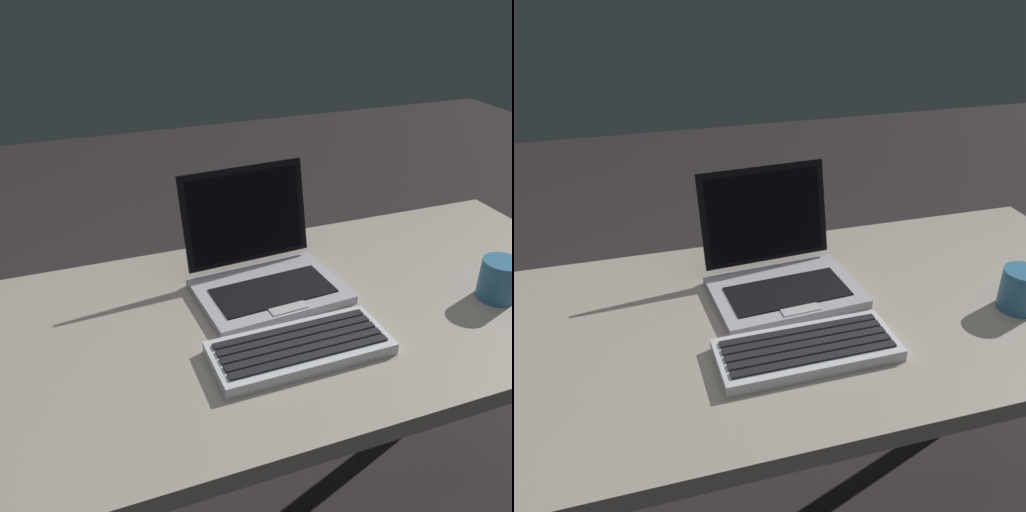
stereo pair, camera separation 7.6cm
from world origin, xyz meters
TOP-DOWN VIEW (x-y plane):
  - desk at (0.00, 0.00)m, footprint 1.74×0.69m
  - laptop_front at (0.09, 0.11)m, footprint 0.32×0.29m
  - external_keyboard at (0.07, -0.13)m, footprint 0.34×0.14m
  - coffee_mug at (0.55, -0.11)m, footprint 0.13×0.08m

SIDE VIEW (x-z plane):
  - desk at x=0.00m, z-range 0.29..1.05m
  - external_keyboard at x=0.07m, z-range 0.75..0.78m
  - coffee_mug at x=0.55m, z-range 0.75..0.84m
  - laptop_front at x=0.09m, z-range 0.68..0.92m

